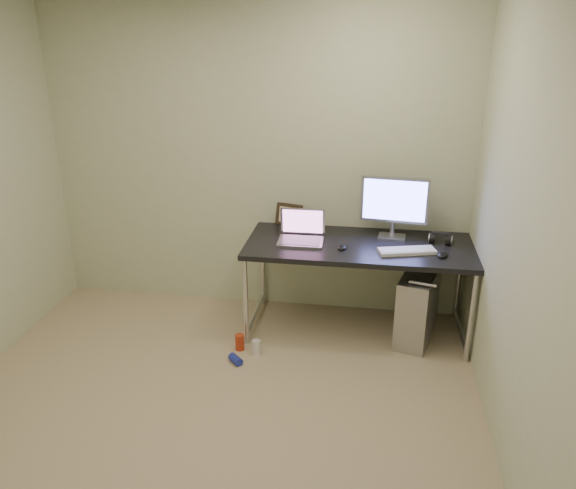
# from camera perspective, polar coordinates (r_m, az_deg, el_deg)

# --- Properties ---
(floor) EXTENTS (3.50, 3.50, 0.00)m
(floor) POSITION_cam_1_polar(r_m,az_deg,el_deg) (3.67, -8.80, -18.07)
(floor) COLOR tan
(floor) RESTS_ON ground
(wall_back) EXTENTS (3.50, 0.02, 2.50)m
(wall_back) POSITION_cam_1_polar(r_m,az_deg,el_deg) (4.66, -3.30, 8.13)
(wall_back) COLOR beige
(wall_back) RESTS_ON ground
(wall_right) EXTENTS (0.02, 3.50, 2.50)m
(wall_right) POSITION_cam_1_polar(r_m,az_deg,el_deg) (2.99, 23.55, -1.43)
(wall_right) COLOR beige
(wall_right) RESTS_ON ground
(desk) EXTENTS (1.74, 0.76, 0.75)m
(desk) POSITION_cam_1_polar(r_m,az_deg,el_deg) (4.37, 7.20, -0.81)
(desk) COLOR black
(desk) RESTS_ON ground
(tower_computer) EXTENTS (0.37, 0.58, 0.59)m
(tower_computer) POSITION_cam_1_polar(r_m,az_deg,el_deg) (4.50, 13.01, -6.14)
(tower_computer) COLOR #A9A9AD
(tower_computer) RESTS_ON ground
(cable_a) EXTENTS (0.01, 0.16, 0.69)m
(cable_a) POSITION_cam_1_polar(r_m,az_deg,el_deg) (4.79, 12.27, -2.68)
(cable_a) COLOR black
(cable_a) RESTS_ON ground
(cable_b) EXTENTS (0.02, 0.11, 0.71)m
(cable_b) POSITION_cam_1_polar(r_m,az_deg,el_deg) (4.79, 13.33, -3.05)
(cable_b) COLOR black
(cable_b) RESTS_ON ground
(can_red) EXTENTS (0.08, 0.08, 0.13)m
(can_red) POSITION_cam_1_polar(r_m,az_deg,el_deg) (4.36, -4.92, -9.85)
(can_red) COLOR #B73317
(can_red) RESTS_ON ground
(can_white) EXTENTS (0.08, 0.08, 0.12)m
(can_white) POSITION_cam_1_polar(r_m,az_deg,el_deg) (4.29, -3.23, -10.39)
(can_white) COLOR white
(can_white) RESTS_ON ground
(can_blue) EXTENTS (0.12, 0.12, 0.06)m
(can_blue) POSITION_cam_1_polar(r_m,az_deg,el_deg) (4.22, -5.35, -11.55)
(can_blue) COLOR #1F2DAA
(can_blue) RESTS_ON ground
(laptop) EXTENTS (0.35, 0.29, 0.24)m
(laptop) POSITION_cam_1_polar(r_m,az_deg,el_deg) (4.36, 1.37, 1.11)
(laptop) COLOR #A8A8AF
(laptop) RESTS_ON desk
(monitor) EXTENTS (0.52, 0.17, 0.49)m
(monitor) POSITION_cam_1_polar(r_m,az_deg,el_deg) (4.42, 10.74, 4.19)
(monitor) COLOR #A8A8AF
(monitor) RESTS_ON desk
(keyboard) EXTENTS (0.44, 0.24, 0.03)m
(keyboard) POSITION_cam_1_polar(r_m,az_deg,el_deg) (4.23, 11.99, -0.64)
(keyboard) COLOR silver
(keyboard) RESTS_ON desk
(mouse_right) EXTENTS (0.10, 0.13, 0.04)m
(mouse_right) POSITION_cam_1_polar(r_m,az_deg,el_deg) (4.22, 15.43, -0.93)
(mouse_right) COLOR black
(mouse_right) RESTS_ON desk
(mouse_left) EXTENTS (0.08, 0.11, 0.03)m
(mouse_left) POSITION_cam_1_polar(r_m,az_deg,el_deg) (4.23, 5.53, -0.21)
(mouse_left) COLOR black
(mouse_left) RESTS_ON desk
(headphones) EXTENTS (0.18, 0.11, 0.11)m
(headphones) POSITION_cam_1_polar(r_m,az_deg,el_deg) (4.47, 15.22, 0.51)
(headphones) COLOR black
(headphones) RESTS_ON desk
(picture_frame) EXTENTS (0.24, 0.13, 0.19)m
(picture_frame) POSITION_cam_1_polar(r_m,az_deg,el_deg) (4.68, 0.10, 3.04)
(picture_frame) COLOR black
(picture_frame) RESTS_ON desk
(webcam) EXTENTS (0.04, 0.04, 0.11)m
(webcam) POSITION_cam_1_polar(r_m,az_deg,el_deg) (4.58, 2.89, 2.44)
(webcam) COLOR silver
(webcam) RESTS_ON desk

